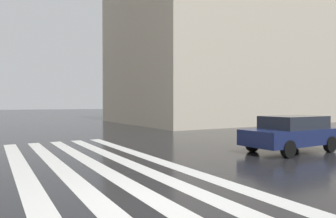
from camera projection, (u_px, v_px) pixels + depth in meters
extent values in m
plane|color=black|center=(145.00, 202.00, 5.68)|extent=(220.00, 220.00, 0.00)
cube|color=silver|center=(151.00, 159.00, 10.26)|extent=(13.00, 0.50, 0.01)
cube|color=silver|center=(124.00, 161.00, 9.74)|extent=(13.00, 0.50, 0.01)
cube|color=silver|center=(94.00, 165.00, 9.23)|extent=(13.00, 0.50, 0.01)
cube|color=silver|center=(61.00, 168.00, 8.72)|extent=(13.00, 0.50, 0.01)
cube|color=silver|center=(23.00, 172.00, 8.21)|extent=(13.00, 0.50, 0.01)
cube|color=beige|center=(227.00, 48.00, 33.04)|extent=(15.15, 23.28, 16.30)
cube|color=navy|center=(291.00, 136.00, 11.73)|extent=(1.75, 4.10, 0.60)
cube|color=#232833|center=(294.00, 122.00, 11.79)|extent=(1.54, 2.46, 0.50)
cylinder|color=black|center=(288.00, 149.00, 10.38)|extent=(0.20, 0.62, 0.62)
cylinder|color=black|center=(253.00, 144.00, 11.80)|extent=(0.20, 0.62, 0.62)
cylinder|color=black|center=(330.00, 144.00, 11.66)|extent=(0.20, 0.62, 0.62)
cylinder|color=black|center=(293.00, 140.00, 13.08)|extent=(0.20, 0.62, 0.62)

